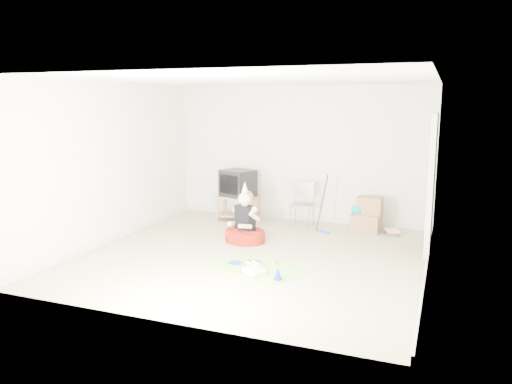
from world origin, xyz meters
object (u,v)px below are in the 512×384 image
(tv_stand, at_px, (238,206))
(seated_woman, at_px, (245,229))
(cardboard_boxes, at_px, (367,215))
(folding_chair, at_px, (302,205))
(birthday_cake, at_px, (254,272))
(crt_tv, at_px, (238,183))

(tv_stand, xyz_separation_m, seated_woman, (0.70, -1.34, -0.07))
(cardboard_boxes, bearing_deg, folding_chair, -176.31)
(folding_chair, bearing_deg, tv_stand, 178.56)
(tv_stand, xyz_separation_m, folding_chair, (1.30, -0.03, 0.13))
(folding_chair, height_order, birthday_cake, folding_chair)
(folding_chair, height_order, cardboard_boxes, folding_chair)
(birthday_cake, bearing_deg, seated_woman, 116.50)
(tv_stand, relative_size, birthday_cake, 2.35)
(seated_woman, relative_size, birthday_cake, 2.90)
(cardboard_boxes, xyz_separation_m, birthday_cake, (-1.07, -2.82, -0.26))
(seated_woman, bearing_deg, cardboard_boxes, 37.73)
(crt_tv, distance_m, birthday_cake, 3.19)
(tv_stand, xyz_separation_m, crt_tv, (0.00, 0.00, 0.46))
(crt_tv, relative_size, seated_woman, 0.59)
(folding_chair, xyz_separation_m, seated_woman, (-0.60, -1.30, -0.20))
(tv_stand, height_order, crt_tv, crt_tv)
(tv_stand, xyz_separation_m, birthday_cake, (1.41, -2.77, -0.25))
(tv_stand, distance_m, birthday_cake, 3.12)
(cardboard_boxes, relative_size, seated_woman, 0.63)
(crt_tv, relative_size, birthday_cake, 1.70)
(birthday_cake, bearing_deg, crt_tv, 116.99)
(crt_tv, xyz_separation_m, folding_chair, (1.30, -0.03, -0.33))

